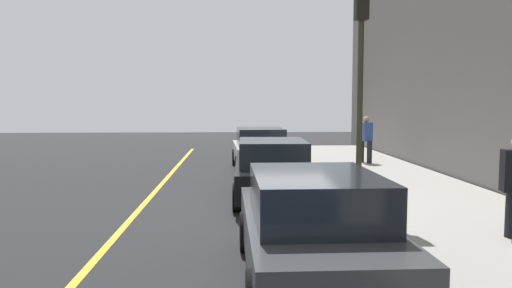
# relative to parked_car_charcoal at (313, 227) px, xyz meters

# --- Properties ---
(ground_plane) EXTENTS (56.00, 56.00, 0.00)m
(ground_plane) POSITION_rel_parked_car_charcoal_xyz_m (4.97, 0.02, -0.76)
(ground_plane) COLOR black
(sidewalk) EXTENTS (28.00, 4.60, 0.15)m
(sidewalk) POSITION_rel_parked_car_charcoal_xyz_m (4.97, -3.28, -0.68)
(sidewalk) COLOR gray
(sidewalk) RESTS_ON ground
(lane_stripe_centre) EXTENTS (28.00, 0.14, 0.01)m
(lane_stripe_centre) POSITION_rel_parked_car_charcoal_xyz_m (4.97, 3.22, -0.75)
(lane_stripe_centre) COLOR gold
(lane_stripe_centre) RESTS_ON ground
(snow_bank_curb) EXTENTS (4.11, 0.56, 0.22)m
(snow_bank_curb) POSITION_rel_parked_car_charcoal_xyz_m (5.55, -0.68, -0.65)
(snow_bank_curb) COLOR white
(snow_bank_curb) RESTS_ON ground
(parked_car_charcoal) EXTENTS (4.42, 1.94, 1.51)m
(parked_car_charcoal) POSITION_rel_parked_car_charcoal_xyz_m (0.00, 0.00, 0.00)
(parked_car_charcoal) COLOR black
(parked_car_charcoal) RESTS_ON ground
(parked_car_black) EXTENTS (4.26, 1.96, 1.51)m
(parked_car_black) POSITION_rel_parked_car_charcoal_xyz_m (5.54, 0.12, -0.00)
(parked_car_black) COLOR black
(parked_car_black) RESTS_ON ground
(parked_car_silver) EXTENTS (4.17, 2.02, 1.51)m
(parked_car_silver) POSITION_rel_parked_car_charcoal_xyz_m (10.99, 0.13, -0.00)
(parked_car_silver) COLOR black
(parked_car_silver) RESTS_ON ground
(pedestrian_blue_coat) EXTENTS (0.51, 0.56, 1.75)m
(pedestrian_blue_coat) POSITION_rel_parked_car_charcoal_xyz_m (11.67, -3.91, 0.33)
(pedestrian_blue_coat) COLOR black
(pedestrian_blue_coat) RESTS_ON sidewalk
(traffic_light_pole) EXTENTS (0.35, 0.26, 4.67)m
(traffic_light_pole) POSITION_rel_parked_car_charcoal_xyz_m (3.67, -1.57, 2.52)
(traffic_light_pole) COLOR #2D2D19
(traffic_light_pole) RESTS_ON sidewalk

